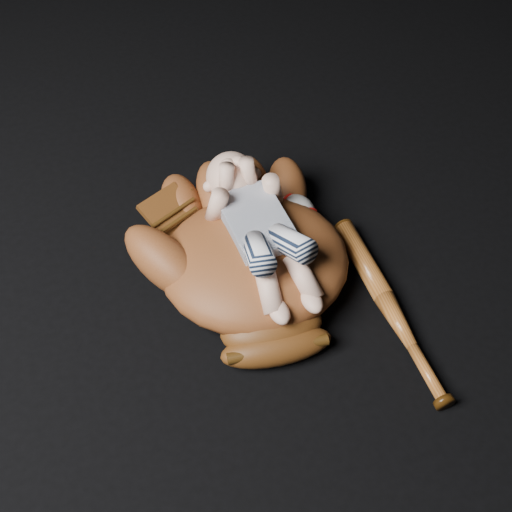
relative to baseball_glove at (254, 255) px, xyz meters
name	(u,v)px	position (x,y,z in m)	size (l,w,h in m)	color
baseball_glove	(254,255)	(0.00, 0.00, 0.00)	(0.40, 0.46, 0.14)	#5B2C13
newborn_baby	(263,230)	(0.02, 0.01, 0.05)	(0.16, 0.34, 0.14)	#DBA78D
baseball_bat	(390,307)	(0.20, -0.13, -0.05)	(0.04, 0.39, 0.04)	brown
baseball	(294,216)	(0.11, 0.09, -0.03)	(0.08, 0.08, 0.08)	silver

